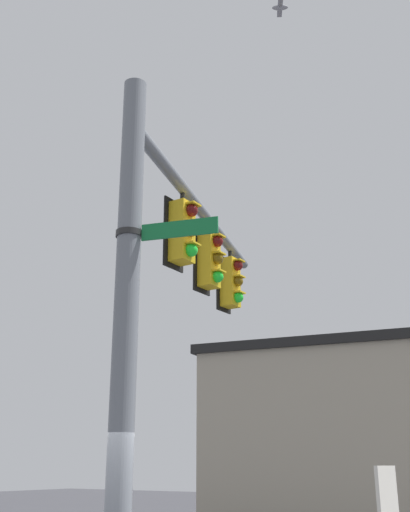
% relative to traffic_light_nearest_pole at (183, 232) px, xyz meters
% --- Properties ---
extents(signal_pole, '(0.32, 0.32, 7.30)m').
position_rel_traffic_light_nearest_pole_xyz_m(signal_pole, '(2.03, 0.57, -2.15)').
color(signal_pole, slate).
rests_on(signal_pole, ground).
extents(mast_arm, '(6.37, 2.02, 0.20)m').
position_rel_traffic_light_nearest_pole_xyz_m(mast_arm, '(-1.13, -0.35, 0.80)').
color(mast_arm, slate).
extents(traffic_light_nearest_pole, '(0.54, 0.49, 1.31)m').
position_rel_traffic_light_nearest_pole_xyz_m(traffic_light_nearest_pole, '(0.00, 0.00, 0.00)').
color(traffic_light_nearest_pole, black).
extents(traffic_light_mid_inner, '(0.54, 0.49, 1.31)m').
position_rel_traffic_light_nearest_pole_xyz_m(traffic_light_mid_inner, '(-1.52, -0.44, 0.00)').
color(traffic_light_mid_inner, black).
extents(traffic_light_mid_outer, '(0.54, 0.49, 1.31)m').
position_rel_traffic_light_nearest_pole_xyz_m(traffic_light_mid_outer, '(-3.04, -0.88, 0.00)').
color(traffic_light_mid_outer, black).
extents(street_name_sign, '(0.53, 1.35, 0.22)m').
position_rel_traffic_light_nearest_pole_xyz_m(street_name_sign, '(1.95, 0.84, -0.80)').
color(street_name_sign, '#147238').
extents(bird_flying, '(0.47, 0.32, 0.09)m').
position_rel_traffic_light_nearest_pole_xyz_m(bird_flying, '(-0.79, 1.58, 4.36)').
color(bird_flying, gray).
extents(storefront_building, '(8.37, 9.85, 5.86)m').
position_rel_traffic_light_nearest_pole_xyz_m(storefront_building, '(-12.70, -2.00, -2.86)').
color(storefront_building, '#A89E89').
rests_on(storefront_building, ground).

